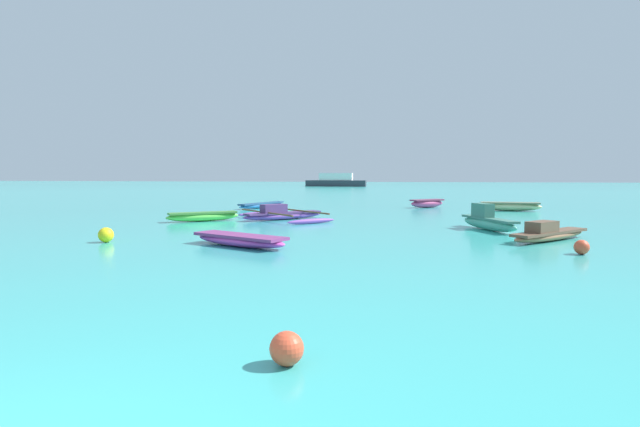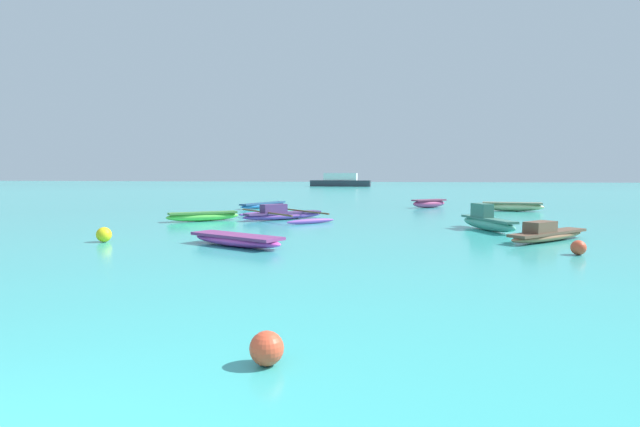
{
  "view_description": "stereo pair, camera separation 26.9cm",
  "coord_description": "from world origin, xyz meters",
  "views": [
    {
      "loc": [
        2.8,
        -1.74,
        1.97
      ],
      "look_at": [
        -1.03,
        19.48,
        0.25
      ],
      "focal_mm": 28.0,
      "sensor_mm": 36.0,
      "label": 1
    },
    {
      "loc": [
        3.06,
        -1.69,
        1.97
      ],
      "look_at": [
        -1.03,
        19.48,
        0.25
      ],
      "focal_mm": 28.0,
      "sensor_mm": 36.0,
      "label": 2
    }
  ],
  "objects": [
    {
      "name": "moored_boat_4",
      "position": [
        6.84,
        13.8,
        0.21
      ],
      "size": [
        2.9,
        3.01,
        0.6
      ],
      "rotation": [
        0.0,
        0.0,
        0.81
      ],
      "color": "#9F6947",
      "rests_on": "ground_plane"
    },
    {
      "name": "mooring_buoy_1",
      "position": [
        6.96,
        11.29,
        0.18
      ],
      "size": [
        0.36,
        0.36,
        0.36
      ],
      "color": "#E54C2D",
      "rests_on": "ground_plane"
    },
    {
      "name": "moored_boat_0",
      "position": [
        3.8,
        27.98,
        0.26
      ],
      "size": [
        2.19,
        1.98,
        0.48
      ],
      "rotation": [
        0.0,
        0.0,
        0.69
      ],
      "color": "#C5457B",
      "rests_on": "ground_plane"
    },
    {
      "name": "distant_ferry",
      "position": [
        -8.64,
        75.83,
        0.84
      ],
      "size": [
        9.38,
        2.06,
        2.06
      ],
      "color": "#2D333D",
      "rests_on": "ground_plane"
    },
    {
      "name": "moored_boat_5",
      "position": [
        -5.63,
        25.96,
        0.17
      ],
      "size": [
        1.92,
        3.92,
        0.31
      ],
      "rotation": [
        0.0,
        0.0,
        1.21
      ],
      "color": "#2869AF",
      "rests_on": "ground_plane"
    },
    {
      "name": "moored_boat_6",
      "position": [
        -2.61,
        19.01,
        0.22
      ],
      "size": [
        4.8,
        4.81,
        0.68
      ],
      "rotation": [
        0.0,
        0.0,
        0.78
      ],
      "color": "purple",
      "rests_on": "ground_plane"
    },
    {
      "name": "moored_boat_2",
      "position": [
        -1.75,
        11.13,
        0.18
      ],
      "size": [
        3.2,
        2.08,
        0.32
      ],
      "rotation": [
        0.0,
        0.0,
        -0.45
      ],
      "color": "#CD45B4",
      "rests_on": "ground_plane"
    },
    {
      "name": "moored_boat_3",
      "position": [
        5.5,
        16.48,
        0.32
      ],
      "size": [
        1.7,
        3.21,
        0.91
      ],
      "rotation": [
        0.0,
        0.0,
        -1.17
      ],
      "color": "#57B89D",
      "rests_on": "ground_plane"
    },
    {
      "name": "mooring_buoy_0",
      "position": [
        1.57,
        3.11,
        0.18
      ],
      "size": [
        0.36,
        0.36,
        0.36
      ],
      "color": "#E54C2D",
      "rests_on": "ground_plane"
    },
    {
      "name": "moored_boat_7",
      "position": [
        8.04,
        26.01,
        0.26
      ],
      "size": [
        3.24,
        0.99,
        0.47
      ],
      "rotation": [
        0.0,
        0.0,
        -0.08
      ],
      "color": "#C4C78C",
      "rests_on": "ground_plane"
    },
    {
      "name": "mooring_buoy_2",
      "position": [
        -5.8,
        11.18,
        0.22
      ],
      "size": [
        0.43,
        0.43,
        0.43
      ],
      "color": "yellow",
      "rests_on": "ground_plane"
    },
    {
      "name": "moored_boat_1",
      "position": [
        -5.66,
        17.71,
        0.22
      ],
      "size": [
        2.77,
        2.33,
        0.39
      ],
      "rotation": [
        0.0,
        0.0,
        0.66
      ],
      "color": "#65D84D",
      "rests_on": "ground_plane"
    }
  ]
}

